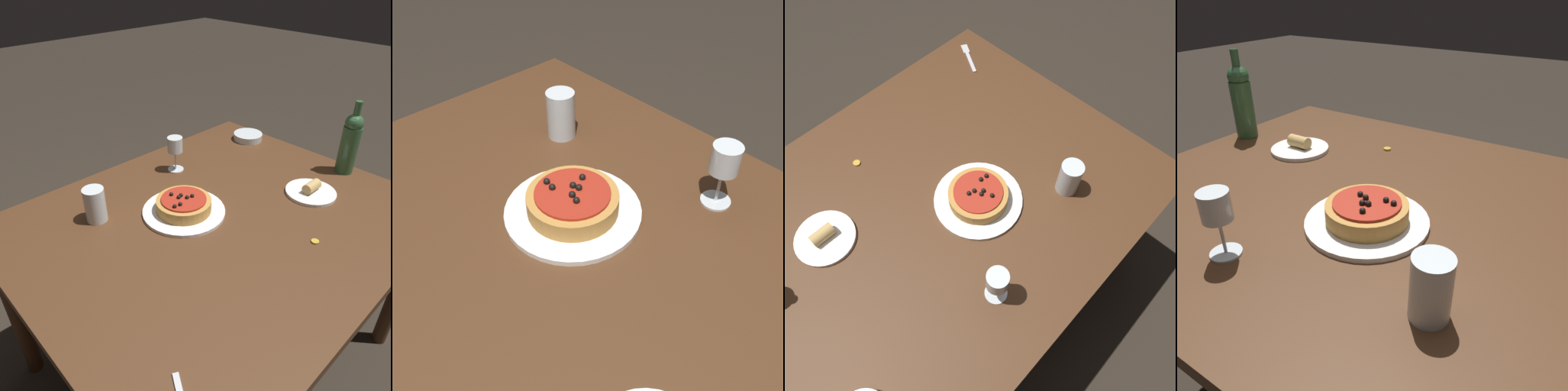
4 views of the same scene
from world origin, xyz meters
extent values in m
cube|color=#4C2D19|center=(0.00, 0.00, 0.73)|extent=(1.32, 1.09, 0.03)
cylinder|color=#4C2D19|center=(-0.60, 0.48, 0.36)|extent=(0.06, 0.06, 0.72)
cylinder|color=white|center=(-0.07, 0.10, 0.76)|extent=(0.28, 0.28, 0.01)
cylinder|color=#BC843D|center=(-0.07, 0.10, 0.78)|extent=(0.19, 0.19, 0.04)
cylinder|color=#A82819|center=(-0.07, 0.10, 0.81)|extent=(0.15, 0.15, 0.01)
sphere|color=black|center=(-0.06, 0.09, 0.81)|extent=(0.01, 0.01, 0.01)
sphere|color=black|center=(-0.09, 0.14, 0.81)|extent=(0.01, 0.01, 0.01)
sphere|color=black|center=(-0.08, 0.11, 0.81)|extent=(0.01, 0.01, 0.01)
sphere|color=black|center=(-0.13, 0.08, 0.81)|extent=(0.01, 0.01, 0.01)
sphere|color=black|center=(-0.04, 0.08, 0.81)|extent=(0.01, 0.01, 0.01)
sphere|color=black|center=(-0.11, 0.07, 0.81)|extent=(0.01, 0.01, 0.01)
sphere|color=black|center=(-0.07, 0.11, 0.81)|extent=(0.01, 0.01, 0.01)
cylinder|color=silver|center=(0.11, 0.34, 0.75)|extent=(0.06, 0.06, 0.00)
cylinder|color=silver|center=(0.11, 0.34, 0.80)|extent=(0.01, 0.01, 0.08)
cylinder|color=silver|center=(0.11, 0.34, 0.87)|extent=(0.06, 0.06, 0.06)
cylinder|color=silver|center=(-0.31, 0.27, 0.81)|extent=(0.07, 0.07, 0.12)
camera|label=1|loc=(-0.79, -0.70, 1.51)|focal=35.00mm
camera|label=2|loc=(0.45, -0.35, 1.41)|focal=42.00mm
camera|label=3|loc=(0.36, 0.53, 1.82)|focal=35.00mm
camera|label=4|loc=(-0.47, 0.70, 1.24)|focal=35.00mm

